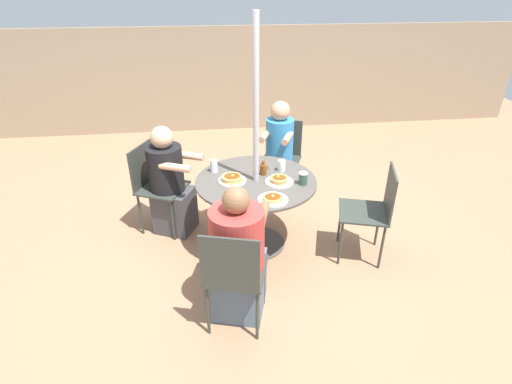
% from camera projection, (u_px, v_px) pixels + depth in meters
% --- Properties ---
extents(ground_plane, '(12.00, 12.00, 0.00)m').
position_uv_depth(ground_plane, '(256.00, 243.00, 4.00)').
color(ground_plane, '#9E7051').
extents(back_fence, '(10.00, 0.06, 1.67)m').
position_uv_depth(back_fence, '(230.00, 80.00, 6.56)').
color(back_fence, gray).
rests_on(back_fence, ground).
extents(patio_table, '(1.12, 1.12, 0.72)m').
position_uv_depth(patio_table, '(256.00, 194.00, 3.73)').
color(patio_table, '#4C4742').
rests_on(patio_table, ground).
extents(umbrella_pole, '(0.05, 0.05, 2.14)m').
position_uv_depth(umbrella_pole, '(256.00, 144.00, 3.49)').
color(umbrella_pole, '#ADADB2').
rests_on(umbrella_pole, ground).
extents(patio_chair_north, '(0.57, 0.57, 0.91)m').
position_uv_depth(patio_chair_north, '(154.00, 182.00, 4.03)').
color(patio_chair_north, '#333833').
rests_on(patio_chair_north, ground).
extents(diner_north, '(0.57, 0.51, 1.13)m').
position_uv_depth(diner_north, '(170.00, 185.00, 3.99)').
color(diner_north, '#3D3D42').
rests_on(diner_north, ground).
extents(patio_chair_east, '(0.53, 0.53, 0.91)m').
position_uv_depth(patio_chair_east, '(234.00, 272.00, 2.82)').
color(patio_chair_east, '#333833').
rests_on(patio_chair_east, ground).
extents(diner_east, '(0.50, 0.57, 1.13)m').
position_uv_depth(diner_east, '(238.00, 259.00, 2.98)').
color(diner_east, slate).
rests_on(diner_east, ground).
extents(patio_chair_south, '(0.53, 0.53, 0.91)m').
position_uv_depth(patio_chair_south, '(374.00, 207.00, 3.59)').
color(patio_chair_south, '#333833').
rests_on(patio_chair_south, ground).
extents(patio_chair_west, '(0.56, 0.56, 0.91)m').
position_uv_depth(patio_chair_west, '(282.00, 154.00, 4.65)').
color(patio_chair_west, '#333833').
rests_on(patio_chair_west, ground).
extents(diner_west, '(0.45, 0.51, 1.19)m').
position_uv_depth(diner_west, '(279.00, 157.00, 4.50)').
color(diner_west, beige).
rests_on(diner_west, ground).
extents(pancake_plate_a, '(0.26, 0.26, 0.06)m').
position_uv_depth(pancake_plate_a, '(279.00, 180.00, 3.60)').
color(pancake_plate_a, white).
rests_on(pancake_plate_a, patio_table).
extents(pancake_plate_b, '(0.26, 0.26, 0.06)m').
position_uv_depth(pancake_plate_b, '(232.00, 179.00, 3.62)').
color(pancake_plate_b, white).
rests_on(pancake_plate_b, patio_table).
extents(pancake_plate_c, '(0.26, 0.26, 0.05)m').
position_uv_depth(pancake_plate_c, '(273.00, 199.00, 3.32)').
color(pancake_plate_c, white).
rests_on(pancake_plate_c, patio_table).
extents(syrup_bottle, '(0.09, 0.06, 0.14)m').
position_uv_depth(syrup_bottle, '(263.00, 169.00, 3.73)').
color(syrup_bottle, brown).
rests_on(syrup_bottle, patio_table).
extents(coffee_cup, '(0.08, 0.08, 0.11)m').
position_uv_depth(coffee_cup, '(303.00, 178.00, 3.56)').
color(coffee_cup, '#33513D').
rests_on(coffee_cup, patio_table).
extents(drinking_glass_a, '(0.07, 0.07, 0.11)m').
position_uv_depth(drinking_glass_a, '(282.00, 166.00, 3.80)').
color(drinking_glass_a, silver).
rests_on(drinking_glass_a, patio_table).
extents(drinking_glass_b, '(0.07, 0.07, 0.12)m').
position_uv_depth(drinking_glass_b, '(214.00, 166.00, 3.78)').
color(drinking_glass_b, silver).
rests_on(drinking_glass_b, patio_table).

